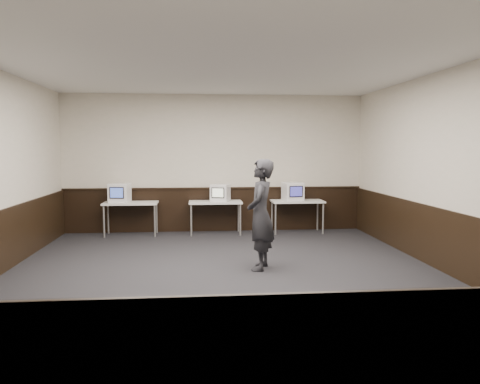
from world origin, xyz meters
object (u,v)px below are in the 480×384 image
at_px(emac_left, 120,193).
at_px(desk_right, 297,203).
at_px(emac_right, 293,191).
at_px(person, 261,215).
at_px(desk_left, 131,205).
at_px(desk_center, 215,204).
at_px(emac_center, 220,193).

bearing_deg(emac_left, desk_right, 7.24).
bearing_deg(emac_left, emac_right, 6.81).
bearing_deg(person, desk_right, 173.95).
relative_size(emac_left, person, 0.28).
relative_size(desk_left, person, 0.67).
relative_size(desk_left, emac_left, 2.38).
distance_m(desk_center, emac_center, 0.29).
bearing_deg(desk_center, emac_center, 0.16).
bearing_deg(emac_center, emac_right, 17.32).
distance_m(emac_left, emac_center, 2.25).
relative_size(desk_right, emac_right, 2.38).
xyz_separation_m(emac_center, emac_right, (1.67, -0.03, 0.02)).
bearing_deg(emac_right, desk_center, 171.12).
bearing_deg(emac_left, emac_center, 7.09).
relative_size(desk_left, emac_right, 2.38).
xyz_separation_m(desk_right, emac_center, (-1.79, 0.00, 0.27)).
height_order(emac_left, person, person).
xyz_separation_m(desk_left, emac_center, (2.01, 0.00, 0.27)).
bearing_deg(person, desk_left, -125.75).
relative_size(desk_right, emac_center, 2.35).
bearing_deg(person, emac_center, -155.18).
height_order(desk_right, emac_center, emac_center).
bearing_deg(desk_right, emac_right, -165.86).
distance_m(desk_right, emac_left, 4.05).
relative_size(desk_center, person, 0.67).
height_order(desk_center, emac_right, emac_right).
relative_size(desk_left, desk_right, 1.00).
bearing_deg(desk_left, desk_right, 0.00).
relative_size(desk_center, emac_right, 2.38).
xyz_separation_m(desk_center, person, (0.60, -3.19, 0.22)).
relative_size(desk_left, desk_center, 1.00).
bearing_deg(person, desk_center, -153.19).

